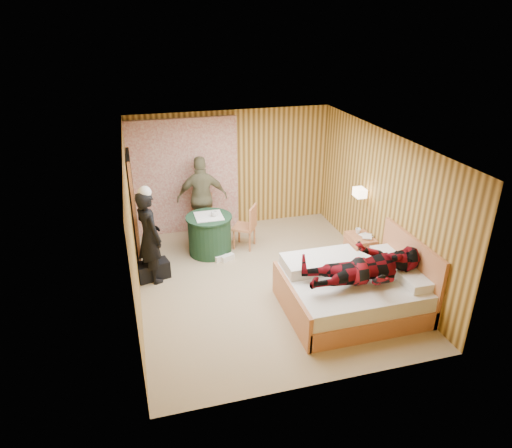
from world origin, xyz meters
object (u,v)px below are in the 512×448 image
object	(u,v)px
man_at_table	(202,198)
chair_near	(248,224)
duffel_bag	(153,270)
round_table	(210,234)
bed	(353,290)
wall_lamp	(360,192)
woman_standing	(149,237)
nightstand	(360,249)
chair_far	(203,213)
man_on_bed	(366,260)

from	to	relation	value
man_at_table	chair_near	bearing A→B (deg)	141.54
duffel_bag	round_table	bearing A→B (deg)	16.82
bed	duffel_bag	bearing A→B (deg)	149.70
wall_lamp	bed	bearing A→B (deg)	-117.28
chair_near	woman_standing	world-z (taller)	woman_standing
bed	wall_lamp	bearing A→B (deg)	62.72
bed	chair_near	distance (m)	2.66
wall_lamp	nightstand	world-z (taller)	wall_lamp
bed	chair_far	world-z (taller)	bed
round_table	duffel_bag	bearing A→B (deg)	-149.17
chair_far	chair_near	size ratio (longest dim) A/B	1.05
chair_near	woman_standing	xyz separation A→B (m)	(-1.90, -0.73, 0.31)
round_table	woman_standing	size ratio (longest dim) A/B	0.53
chair_far	bed	bearing A→B (deg)	-59.35
bed	nightstand	xyz separation A→B (m)	(0.76, 1.27, -0.04)
man_on_bed	wall_lamp	bearing A→B (deg)	66.56
round_table	chair_far	world-z (taller)	chair_far
woman_standing	chair_near	bearing A→B (deg)	-93.59
duffel_bag	woman_standing	distance (m)	0.67
duffel_bag	wall_lamp	bearing A→B (deg)	-16.79
nightstand	chair_far	distance (m)	3.19
nightstand	man_at_table	distance (m)	3.25
wall_lamp	woman_standing	bearing A→B (deg)	177.81
chair_near	man_on_bed	distance (m)	2.92
bed	round_table	distance (m)	3.03
duffel_bag	woman_standing	xyz separation A→B (m)	(0.00, -0.04, 0.67)
man_at_table	man_on_bed	xyz separation A→B (m)	(1.87, -3.38, 0.13)
woman_standing	man_at_table	size ratio (longest dim) A/B	0.96
duffel_bag	man_at_table	size ratio (longest dim) A/B	0.32
bed	man_at_table	distance (m)	3.69
wall_lamp	woman_standing	xyz separation A→B (m)	(-3.77, 0.14, -0.47)
wall_lamp	woman_standing	world-z (taller)	woman_standing
round_table	duffel_bag	size ratio (longest dim) A/B	1.59
wall_lamp	man_on_bed	xyz separation A→B (m)	(-0.77, -1.78, -0.31)
duffel_bag	man_at_table	distance (m)	1.94
nightstand	bed	bearing A→B (deg)	-120.80
woman_standing	man_on_bed	world-z (taller)	man_on_bed
bed	woman_standing	world-z (taller)	woman_standing
woman_standing	round_table	bearing A→B (deg)	-82.42
chair_near	wall_lamp	bearing A→B (deg)	96.64
wall_lamp	chair_far	xyz separation A→B (m)	(-2.64, 1.55, -0.76)
chair_near	man_at_table	size ratio (longest dim) A/B	0.52
duffel_bag	man_on_bed	distance (m)	3.68
woman_standing	wall_lamp	bearing A→B (deg)	-116.86
chair_near	duffel_bag	size ratio (longest dim) A/B	1.60
bed	round_table	xyz separation A→B (m)	(-1.84, 2.41, 0.07)
wall_lamp	bed	distance (m)	2.00
round_table	chair_near	distance (m)	0.78
chair_far	duffel_bag	bearing A→B (deg)	-129.53
bed	nightstand	distance (m)	1.48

